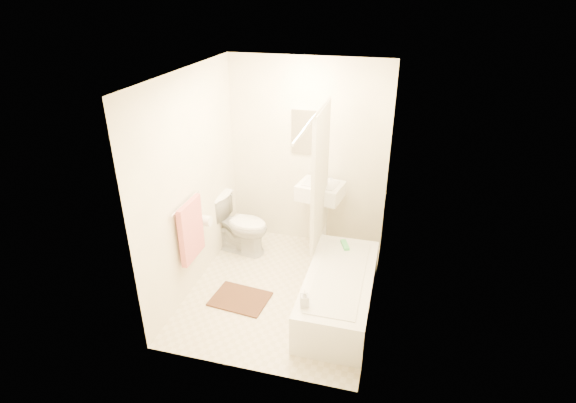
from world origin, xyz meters
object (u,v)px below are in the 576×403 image
(bath_mat, at_px, (240,299))
(soap_bottle, at_px, (305,298))
(sink, at_px, (320,215))
(toilet, at_px, (240,224))
(bathtub, at_px, (339,293))

(bath_mat, xyz_separation_m, soap_bottle, (0.82, -0.44, 0.51))
(sink, bearing_deg, bath_mat, -107.63)
(toilet, xyz_separation_m, bath_mat, (0.35, -0.98, -0.36))
(soap_bottle, bearing_deg, toilet, 129.41)
(bathtub, relative_size, soap_bottle, 8.86)
(sink, bearing_deg, bathtub, -59.40)
(soap_bottle, bearing_deg, bath_mat, 151.64)
(bath_mat, bearing_deg, sink, 62.86)
(bathtub, bearing_deg, toilet, 148.67)
(sink, height_order, soap_bottle, sink)
(toilet, xyz_separation_m, soap_bottle, (1.17, -1.42, 0.15))
(sink, relative_size, bath_mat, 1.71)
(toilet, distance_m, bathtub, 1.66)
(soap_bottle, bearing_deg, bathtub, 66.61)
(soap_bottle, bearing_deg, sink, 96.36)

